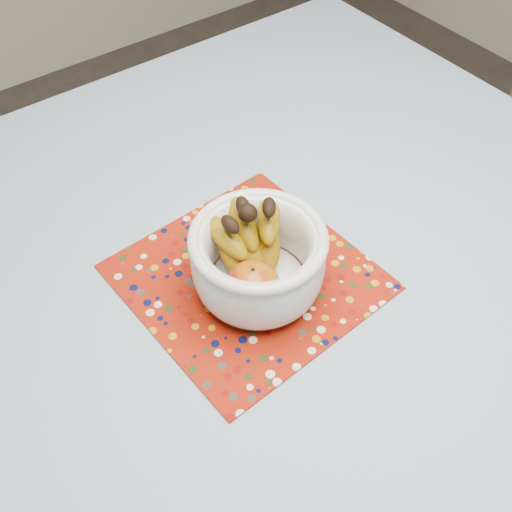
# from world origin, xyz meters

# --- Properties ---
(table) EXTENTS (1.20, 1.20, 0.75)m
(table) POSITION_xyz_m (0.00, 0.00, 0.67)
(table) COLOR brown
(table) RESTS_ON ground
(tablecloth) EXTENTS (1.32, 1.32, 0.01)m
(tablecloth) POSITION_xyz_m (0.00, 0.00, 0.76)
(tablecloth) COLOR #6480A7
(tablecloth) RESTS_ON table
(placemat) EXTENTS (0.37, 0.37, 0.00)m
(placemat) POSITION_xyz_m (-0.08, 0.02, 0.76)
(placemat) COLOR maroon
(placemat) RESTS_ON tablecloth
(fruit_bowl) EXTENTS (0.21, 0.21, 0.15)m
(fruit_bowl) POSITION_xyz_m (-0.07, -0.00, 0.83)
(fruit_bowl) COLOR silver
(fruit_bowl) RESTS_ON placemat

